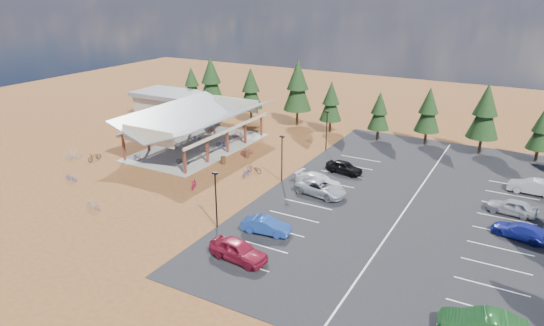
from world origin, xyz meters
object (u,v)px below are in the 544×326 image
(bike_7, at_px, (238,135))
(car_9, at_px, (533,186))
(bike_2, at_px, (196,137))
(bike_9, at_px, (74,155))
(bike_14, at_px, (246,172))
(lamp_post_0, at_px, (216,196))
(car_1, at_px, (266,226))
(car_3, at_px, (319,181))
(bike_11, at_px, (194,184))
(car_7, at_px, (520,231))
(lamp_post_1, at_px, (282,155))
(bike_13, at_px, (94,205))
(bike_4, at_px, (183,161))
(trash_bin_0, at_px, (223,160))
(bike_15, at_px, (247,151))
(car_8, at_px, (512,207))
(bike_16, at_px, (254,169))
(bike_8, at_px, (95,157))
(bike_pavilion, at_px, (197,119))
(bike_0, at_px, (137,157))
(outbuilding, at_px, (170,103))
(bike_3, at_px, (213,131))
(lamp_post_2, at_px, (327,128))
(trash_bin_1, at_px, (247,154))
(bike_5, at_px, (207,147))
(car_5, at_px, (483,325))
(bike_10, at_px, (71,178))
(car_2, at_px, (321,188))
(bike_1, at_px, (178,146))
(car_4, at_px, (344,167))
(bike_6, at_px, (221,143))

(bike_7, xyz_separation_m, car_9, (36.04, -1.10, 0.19))
(bike_2, relative_size, bike_9, 1.02)
(bike_14, bearing_deg, lamp_post_0, -78.02)
(car_1, distance_m, car_3, 11.16)
(bike_11, bearing_deg, car_7, -15.39)
(lamp_post_1, height_order, car_7, lamp_post_1)
(bike_13, bearing_deg, bike_4, 178.81)
(trash_bin_0, bearing_deg, bike_15, 79.21)
(car_3, bearing_deg, bike_4, 101.43)
(trash_bin_0, xyz_separation_m, car_8, (30.86, 1.80, 0.32))
(bike_11, xyz_separation_m, bike_16, (3.05, 6.98, -0.05))
(bike_8, distance_m, car_9, 48.67)
(bike_pavilion, height_order, car_3, bike_pavilion)
(bike_8, xyz_separation_m, car_8, (44.99, 8.45, 0.27))
(car_9, bearing_deg, bike_13, -54.58)
(bike_0, height_order, bike_16, bike_16)
(bike_2, relative_size, bike_11, 1.06)
(bike_0, height_order, car_9, car_9)
(car_7, relative_size, car_9, 0.99)
(outbuilding, height_order, bike_3, outbuilding)
(lamp_post_2, relative_size, car_9, 1.12)
(bike_4, height_order, bike_15, bike_4)
(trash_bin_1, relative_size, bike_5, 0.50)
(car_1, distance_m, car_8, 22.84)
(trash_bin_0, relative_size, trash_bin_1, 1.00)
(bike_13, bearing_deg, trash_bin_1, 163.36)
(bike_13, xyz_separation_m, car_9, (35.76, 24.28, 0.30))
(bike_2, xyz_separation_m, bike_13, (4.57, -21.64, -0.10))
(bike_2, xyz_separation_m, car_5, (38.71, -22.63, 0.28))
(lamp_post_0, relative_size, bike_15, 3.24)
(lamp_post_1, height_order, bike_16, lamp_post_1)
(bike_pavilion, distance_m, bike_3, 6.65)
(bike_13, bearing_deg, bike_10, -119.13)
(bike_5, distance_m, bike_16, 9.59)
(bike_15, relative_size, car_2, 0.30)
(bike_1, xyz_separation_m, car_2, (21.44, -3.89, 0.14))
(bike_10, bearing_deg, bike_3, 168.17)
(car_4, xyz_separation_m, car_5, (17.05, -21.33, 0.12))
(bike_4, bearing_deg, bike_13, 173.63)
(bike_3, bearing_deg, bike_4, -141.05)
(bike_15, bearing_deg, lamp_post_0, 159.96)
(bike_0, bearing_deg, bike_9, 126.17)
(trash_bin_0, xyz_separation_m, bike_11, (1.66, -7.71, 0.09))
(trash_bin_0, xyz_separation_m, bike_6, (-3.79, 4.98, 0.06))
(outbuilding, relative_size, trash_bin_1, 12.22)
(bike_7, relative_size, bike_8, 0.88)
(bike_3, distance_m, bike_11, 19.41)
(bike_11, height_order, car_3, car_3)
(lamp_post_0, xyz_separation_m, car_5, (22.05, -3.86, -2.10))
(bike_5, bearing_deg, bike_3, 17.59)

